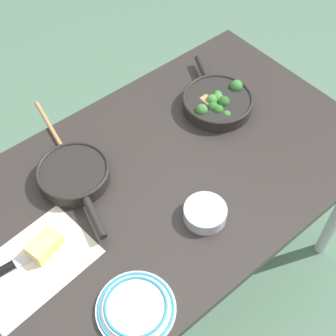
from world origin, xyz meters
The scene contains 10 objects.
ground_plane centered at (0.00, 0.00, 0.00)m, with size 14.00×14.00×0.00m, color #51755B.
dining_table_red centered at (0.00, 0.00, 0.66)m, with size 1.35×0.83×0.74m.
skillet_broccoli centered at (-0.32, -0.11, 0.77)m, with size 0.25×0.35×0.07m.
skillet_eggs centered at (0.25, -0.16, 0.77)m, with size 0.23×0.37×0.05m.
wooden_spoon centered at (0.21, -0.29, 0.75)m, with size 0.10×0.41×0.02m.
parchment_sheet centered at (0.50, 0.01, 0.74)m, with size 0.36×0.26×0.00m.
grater_knife centered at (0.53, -0.02, 0.75)m, with size 0.26×0.05×0.02m.
cheese_block centered at (0.44, -0.01, 0.77)m, with size 0.11×0.08×0.05m.
dinner_plate_stack centered at (0.35, 0.29, 0.75)m, with size 0.21×0.21×0.03m.
prep_bowl_steel centered at (0.02, 0.20, 0.76)m, with size 0.13×0.13×0.04m.
Camera 1 is at (0.58, 0.70, 1.93)m, focal length 50.00 mm.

